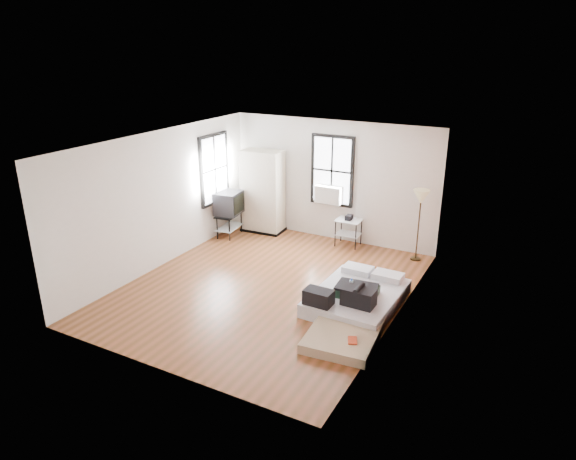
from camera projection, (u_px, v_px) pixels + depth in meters
The scene contains 8 objects.
ground at pixel (268, 287), 9.86m from camera, with size 6.00×6.00×0.00m, color #5B3418.
room_shell at pixel (287, 197), 9.45m from camera, with size 5.02×6.02×2.80m.
mattress_main at pixel (356, 296), 9.15m from camera, with size 1.45×1.94×0.61m.
mattress_bare at pixel (351, 317), 8.54m from camera, with size 1.23×2.09×0.43m.
wardrobe at pixel (263, 192), 12.44m from camera, with size 1.05×0.64×2.01m.
side_table at pixel (349, 225), 11.68m from camera, with size 0.57×0.46×0.74m.
floor_lamp at pixel (421, 201), 10.63m from camera, with size 0.33×0.33×1.56m.
tv_stand at pixel (229, 204), 12.19m from camera, with size 0.62×0.83×1.09m.
Camera 1 is at (4.52, -7.63, 4.46)m, focal length 32.00 mm.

